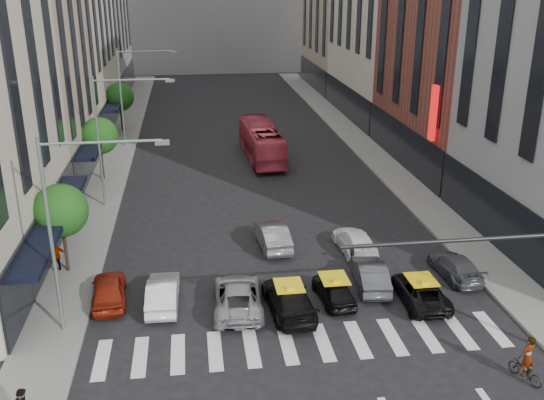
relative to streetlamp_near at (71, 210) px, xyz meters
name	(u,v)px	position (x,y,z in m)	size (l,w,h in m)	color
ground	(317,363)	(10.04, -4.00, -5.90)	(160.00, 160.00, 0.00)	black
sidewalk_left	(113,165)	(-1.46, 26.00, -5.83)	(3.00, 96.00, 0.15)	slate
sidewalk_right	(373,155)	(21.54, 26.00, -5.83)	(3.00, 96.00, 0.15)	slate
building_left_b	(20,23)	(-6.96, 24.00, 6.10)	(8.00, 16.00, 24.00)	tan
building_right_b	(461,6)	(27.04, 23.00, 7.10)	(8.00, 18.00, 26.00)	brown
tree_near	(61,211)	(-1.76, 6.00, -2.25)	(2.88, 2.88, 4.95)	black
tree_mid	(100,136)	(-1.76, 22.00, -2.25)	(2.88, 2.88, 4.95)	black
tree_far	(120,97)	(-1.76, 38.00, -2.25)	(2.88, 2.88, 4.95)	black
streetlamp_near	(71,210)	(0.00, 0.00, 0.00)	(5.38, 0.25, 9.00)	gray
streetlamp_mid	(112,124)	(0.00, 16.00, 0.00)	(5.38, 0.25, 9.00)	gray
streetlamp_far	(131,84)	(0.00, 32.00, 0.00)	(5.38, 0.25, 9.00)	gray
traffic_signal	(515,267)	(17.74, -5.00, -1.43)	(10.10, 0.20, 6.00)	black
liberty_sign	(433,113)	(22.64, 16.00, 0.10)	(0.30, 0.70, 4.00)	red
car_red	(109,290)	(0.84, 2.43, -5.20)	(1.65, 4.11, 1.40)	maroon
car_white_front	(163,292)	(3.51, 1.78, -5.21)	(1.47, 4.21, 1.39)	silver
car_silver	(238,295)	(7.14, 0.96, -5.20)	(2.32, 5.04, 1.40)	#9A999E
taxi_left	(289,299)	(9.55, 0.28, -5.19)	(1.99, 4.89, 1.42)	black
taxi_center	(334,290)	(11.94, 1.02, -5.28)	(1.47, 3.65, 1.24)	black
car_grey_mid	(370,274)	(14.18, 2.23, -5.21)	(1.48, 4.23, 1.39)	#3C3F43
taxi_right	(420,291)	(16.18, 0.32, -5.29)	(2.03, 4.41, 1.23)	black
car_grey_curb	(455,266)	(19.04, 2.71, -5.29)	(1.72, 4.23, 1.23)	#474A50
car_row2_left	(272,235)	(9.79, 7.85, -5.16)	(1.57, 4.49, 1.48)	#939498
car_row2_right	(355,241)	(14.52, 6.57, -5.25)	(1.82, 4.47, 1.30)	white
bus	(261,141)	(11.41, 26.52, -4.37)	(2.58, 11.03, 3.07)	#CC3C53
motorcycle	(525,371)	(18.10, -6.24, -5.48)	(0.57, 1.63, 0.85)	black
rider	(530,343)	(18.10, -6.24, -4.16)	(0.65, 0.43, 1.79)	gray
pedestrian_far	(56,256)	(-2.33, 6.11, -4.89)	(1.01, 0.42, 1.73)	gray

